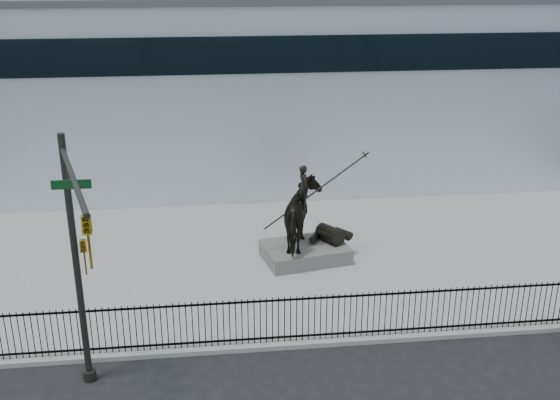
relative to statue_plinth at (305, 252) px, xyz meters
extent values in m
plane|color=black|center=(-0.02, -6.81, -0.44)|extent=(120.00, 120.00, 0.00)
cube|color=gray|center=(-0.02, 0.19, -0.36)|extent=(30.00, 12.00, 0.15)
cube|color=white|center=(-0.02, 13.19, 4.06)|extent=(44.00, 14.00, 9.00)
cube|color=black|center=(-0.02, -5.56, -0.14)|extent=(22.00, 0.05, 0.05)
cube|color=black|center=(-0.02, -5.56, 1.11)|extent=(22.00, 0.05, 0.05)
cube|color=black|center=(-0.02, -5.56, 0.46)|extent=(22.00, 0.03, 1.50)
cube|color=#5D5955|center=(0.00, 0.00, 0.00)|extent=(3.43, 2.68, 0.58)
imported|color=black|center=(0.00, 0.00, 1.51)|extent=(2.52, 2.80, 2.45)
imported|color=black|center=(-0.09, -0.02, 2.63)|extent=(0.51, 0.67, 1.65)
cylinder|color=black|center=(0.33, 0.07, 2.38)|extent=(3.87, 0.84, 2.49)
cylinder|color=#252722|center=(-7.02, -6.61, -0.29)|extent=(0.36, 0.36, 0.30)
cylinder|color=#252722|center=(-7.02, -6.61, 3.06)|extent=(0.18, 0.18, 7.00)
cylinder|color=#252722|center=(-6.42, -8.74, 6.16)|extent=(1.47, 4.84, 0.12)
imported|color=#BB8F14|center=(-5.82, -10.86, 5.53)|extent=(0.18, 0.22, 1.10)
imported|color=#BB8F14|center=(-6.80, -6.61, 3.26)|extent=(0.16, 0.20, 1.00)
cube|color=#0C3F19|center=(-6.66, -7.81, 5.66)|extent=(0.90, 0.03, 0.22)
camera|label=1|loc=(-3.57, -22.32, 10.51)|focal=42.00mm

